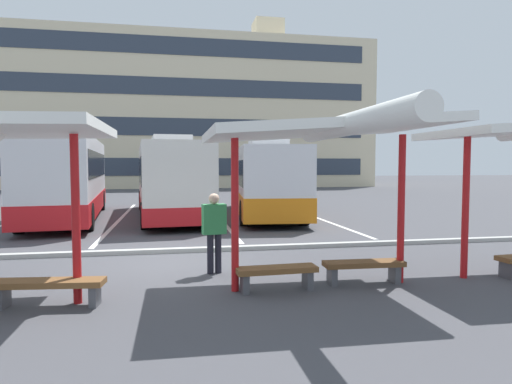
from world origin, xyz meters
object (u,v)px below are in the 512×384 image
(bench_3, at_px, (277,273))
(waiting_passenger_0, at_px, (214,227))
(coach_bus_2, at_px, (265,182))
(bench_2, at_px, (49,287))
(bench_4, at_px, (364,267))
(coach_bus_0, at_px, (68,179))
(waiting_shelter_2, at_px, (327,132))
(coach_bus_1, at_px, (169,180))

(bench_3, bearing_deg, waiting_passenger_0, 123.59)
(coach_bus_2, distance_m, waiting_passenger_0, 11.02)
(bench_2, relative_size, bench_3, 1.18)
(bench_2, distance_m, bench_4, 5.72)
(coach_bus_0, xyz_separation_m, bench_3, (6.31, -12.13, -1.43))
(coach_bus_0, relative_size, bench_4, 6.81)
(bench_2, distance_m, bench_3, 3.91)
(bench_3, distance_m, waiting_passenger_0, 1.97)
(coach_bus_2, distance_m, waiting_shelter_2, 12.34)
(bench_2, bearing_deg, coach_bus_2, 63.22)
(bench_3, bearing_deg, coach_bus_2, 79.28)
(coach_bus_1, height_order, bench_3, coach_bus_1)
(coach_bus_0, height_order, bench_2, coach_bus_0)
(coach_bus_2, xyz_separation_m, bench_3, (-2.28, -12.03, -1.23))
(bench_2, height_order, waiting_shelter_2, waiting_shelter_2)
(coach_bus_2, bearing_deg, coach_bus_1, 176.86)
(coach_bus_0, distance_m, bench_3, 13.75)
(bench_2, distance_m, waiting_passenger_0, 3.44)
(waiting_shelter_2, bearing_deg, bench_4, 18.64)
(coach_bus_1, distance_m, coach_bus_2, 4.33)
(coach_bus_2, relative_size, waiting_shelter_2, 2.01)
(coach_bus_2, bearing_deg, waiting_shelter_2, -96.45)
(coach_bus_2, bearing_deg, bench_3, -100.72)
(waiting_shelter_2, relative_size, bench_4, 3.17)
(coach_bus_0, relative_size, bench_3, 7.13)
(coach_bus_0, height_order, coach_bus_2, coach_bus_0)
(coach_bus_2, relative_size, waiting_passenger_0, 5.92)
(waiting_shelter_2, distance_m, bench_3, 2.77)
(coach_bus_0, distance_m, bench_4, 14.53)
(coach_bus_1, xyz_separation_m, bench_3, (2.05, -12.27, -1.33))
(coach_bus_1, xyz_separation_m, bench_4, (3.85, -12.12, -1.33))
(coach_bus_0, bearing_deg, bench_4, -55.88)
(coach_bus_0, relative_size, waiting_shelter_2, 2.15)
(coach_bus_1, bearing_deg, waiting_passenger_0, -84.54)
(bench_3, bearing_deg, coach_bus_1, 99.47)
(waiting_shelter_2, relative_size, waiting_passenger_0, 2.94)
(coach_bus_1, bearing_deg, waiting_shelter_2, -76.66)
(bench_2, distance_m, waiting_shelter_2, 5.47)
(coach_bus_2, bearing_deg, waiting_passenger_0, -107.44)
(bench_2, relative_size, bench_4, 1.12)
(waiting_shelter_2, height_order, bench_4, waiting_shelter_2)
(waiting_shelter_2, relative_size, bench_3, 3.32)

